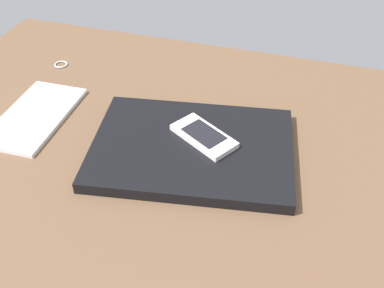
{
  "coord_description": "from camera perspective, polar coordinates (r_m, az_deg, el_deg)",
  "views": [
    {
      "loc": [
        14.77,
        -54.7,
        54.42
      ],
      "look_at": [
        -2.53,
        1.44,
        5.0
      ],
      "focal_mm": 42.47,
      "sensor_mm": 36.0,
      "label": 1
    }
  ],
  "objects": [
    {
      "name": "desk_surface",
      "position": [
        0.78,
        1.48,
        -2.99
      ],
      "size": [
        120.0,
        80.0,
        3.0
      ],
      "primitive_type": "cube",
      "color": "brown",
      "rests_on": "ground"
    },
    {
      "name": "laptop_closed",
      "position": [
        0.77,
        0.0,
        -0.55
      ],
      "size": [
        37.28,
        29.31,
        2.05
      ],
      "primitive_type": "cube",
      "rotation": [
        0.0,
        0.0,
        0.16
      ],
      "color": "black",
      "rests_on": "desk_surface"
    },
    {
      "name": "key_ring",
      "position": [
        1.06,
        -16.13,
        9.58
      ],
      "size": [
        2.96,
        2.96,
        0.36
      ],
      "primitive_type": "torus",
      "color": "silver",
      "rests_on": "desk_surface"
    },
    {
      "name": "notepad",
      "position": [
        0.91,
        -19.12,
        3.34
      ],
      "size": [
        11.86,
        21.28,
        0.8
      ],
      "primitive_type": "cube",
      "rotation": [
        0.0,
        0.0,
        0.03
      ],
      "color": "white",
      "rests_on": "desk_surface"
    },
    {
      "name": "cell_phone_on_laptop",
      "position": [
        0.78,
        1.49,
        1.01
      ],
      "size": [
        12.74,
        10.7,
        1.14
      ],
      "color": "silver",
      "rests_on": "laptop_closed"
    }
  ]
}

